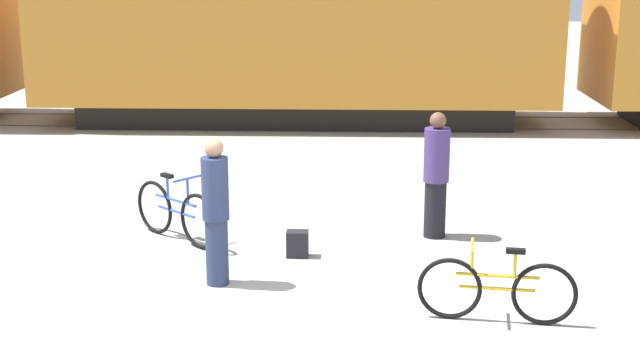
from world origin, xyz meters
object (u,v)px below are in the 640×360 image
Objects in this scene: person_in_navy at (216,211)px; backpack at (297,244)px; bicycle_yellow at (497,290)px; person_in_purple at (436,175)px; bicycle_blue at (176,213)px.

backpack is at bearing 106.11° from person_in_navy.
person_in_purple reaches higher than bicycle_yellow.
bicycle_blue is 0.76× the size of person_in_purple.
person_in_purple is (-0.39, 2.88, 0.51)m from bicycle_yellow.
bicycle_yellow is at bearing 40.07° from person_in_navy.
backpack is (1.67, -0.58, -0.23)m from bicycle_blue.
person_in_navy reaches higher than bicycle_blue.
bicycle_blue is 1.78m from backpack.
person_in_purple is (3.50, 0.31, 0.47)m from bicycle_blue.
person_in_navy is at bearing 0.76° from person_in_purple.
person_in_purple is 5.10× the size of backpack.
person_in_navy is (-3.11, 1.00, 0.53)m from bicycle_yellow.
bicycle_blue is 0.80× the size of bicycle_yellow.
person_in_navy reaches higher than bicycle_yellow.
bicycle_blue is at bearing 174.40° from person_in_navy.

